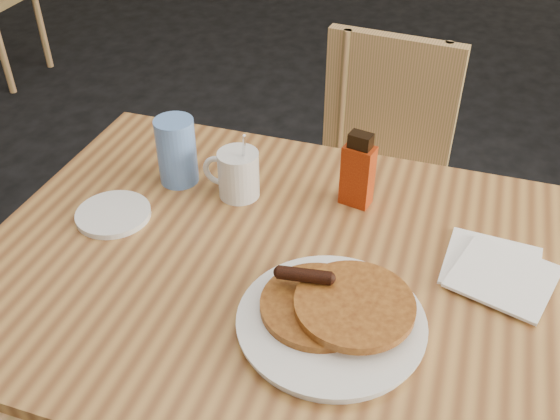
# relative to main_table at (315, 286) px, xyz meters

# --- Properties ---
(main_table) EXTENTS (1.28, 0.87, 0.75)m
(main_table) POSITION_rel_main_table_xyz_m (0.00, 0.00, 0.00)
(main_table) COLOR #AC793D
(main_table) RESTS_ON floor
(chair_main_far) EXTENTS (0.42, 0.43, 0.86)m
(chair_main_far) POSITION_rel_main_table_xyz_m (-0.00, 0.76, -0.20)
(chair_main_far) COLOR tan
(chair_main_far) RESTS_ON floor
(pancake_plate) EXTENTS (0.30, 0.30, 0.07)m
(pancake_plate) POSITION_rel_main_table_xyz_m (0.06, -0.12, 0.06)
(pancake_plate) COLOR white
(pancake_plate) RESTS_ON main_table
(coffee_mug) EXTENTS (0.12, 0.08, 0.16)m
(coffee_mug) POSITION_rel_main_table_xyz_m (-0.21, 0.17, 0.09)
(coffee_mug) COLOR white
(coffee_mug) RESTS_ON main_table
(syrup_bottle) EXTENTS (0.07, 0.05, 0.16)m
(syrup_bottle) POSITION_rel_main_table_xyz_m (0.02, 0.22, 0.11)
(syrup_bottle) COLOR maroon
(syrup_bottle) RESTS_ON main_table
(napkin_stack) EXTENTS (0.21, 0.22, 0.01)m
(napkin_stack) POSITION_rel_main_table_xyz_m (0.31, 0.09, 0.05)
(napkin_stack) COLOR white
(napkin_stack) RESTS_ON main_table
(blue_tumbler) EXTENTS (0.10, 0.10, 0.14)m
(blue_tumbler) POSITION_rel_main_table_xyz_m (-0.35, 0.18, 0.11)
(blue_tumbler) COLOR #5B89D7
(blue_tumbler) RESTS_ON main_table
(side_saucer) EXTENTS (0.17, 0.17, 0.01)m
(side_saucer) POSITION_rel_main_table_xyz_m (-0.42, 0.03, 0.05)
(side_saucer) COLOR white
(side_saucer) RESTS_ON main_table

